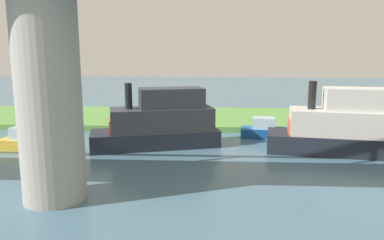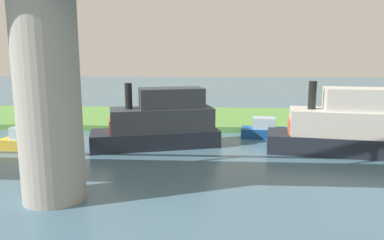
{
  "view_description": "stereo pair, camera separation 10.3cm",
  "coord_description": "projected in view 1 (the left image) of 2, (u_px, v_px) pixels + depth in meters",
  "views": [
    {
      "loc": [
        -3.08,
        31.29,
        6.74
      ],
      "look_at": [
        -1.56,
        5.0,
        2.0
      ],
      "focal_mm": 34.03,
      "sensor_mm": 36.0,
      "label": 1
    },
    {
      "loc": [
        -3.18,
        31.28,
        6.74
      ],
      "look_at": [
        -1.56,
        5.0,
        2.0
      ],
      "focal_mm": 34.03,
      "sensor_mm": 36.0,
      "label": 2
    }
  ],
  "objects": [
    {
      "name": "motorboat_red",
      "position": [
        32.0,
        141.0,
        26.2
      ],
      "size": [
        5.07,
        2.3,
        1.63
      ],
      "color": "gold",
      "rests_on": "ground"
    },
    {
      "name": "motorboat_white",
      "position": [
        270.0,
        130.0,
        29.91
      ],
      "size": [
        5.16,
        2.37,
        1.66
      ],
      "color": "#195199",
      "rests_on": "ground"
    },
    {
      "name": "riverboat_paddlewheel",
      "position": [
        159.0,
        123.0,
        26.86
      ],
      "size": [
        9.8,
        5.58,
        4.75
      ],
      "color": "#1E232D",
      "rests_on": "ground"
    },
    {
      "name": "houseboat_blue",
      "position": [
        345.0,
        127.0,
        25.0
      ],
      "size": [
        10.1,
        4.74,
        4.96
      ],
      "color": "#1E232D",
      "rests_on": "ground"
    },
    {
      "name": "ground_plane",
      "position": [
        178.0,
        132.0,
        32.11
      ],
      "size": [
        160.0,
        160.0,
        0.0
      ],
      "primitive_type": "plane",
      "color": "#476B7F"
    },
    {
      "name": "grassy_bank",
      "position": [
        183.0,
        118.0,
        37.96
      ],
      "size": [
        80.0,
        12.0,
        0.5
      ],
      "primitive_type": "cube",
      "color": "#5B9342",
      "rests_on": "ground"
    },
    {
      "name": "mooring_post",
      "position": [
        196.0,
        118.0,
        33.19
      ],
      "size": [
        0.2,
        0.2,
        1.01
      ],
      "primitive_type": "cylinder",
      "color": "brown",
      "rests_on": "grassy_bank"
    },
    {
      "name": "bridge_pylon",
      "position": [
        49.0,
        99.0,
        16.4
      ],
      "size": [
        2.87,
        2.87,
        9.57
      ],
      "primitive_type": "cylinder",
      "color": "#9E998E",
      "rests_on": "ground"
    },
    {
      "name": "person_on_bank",
      "position": [
        160.0,
        115.0,
        34.04
      ],
      "size": [
        0.51,
        0.51,
        1.39
      ],
      "color": "#2D334C",
      "rests_on": "grassy_bank"
    }
  ]
}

